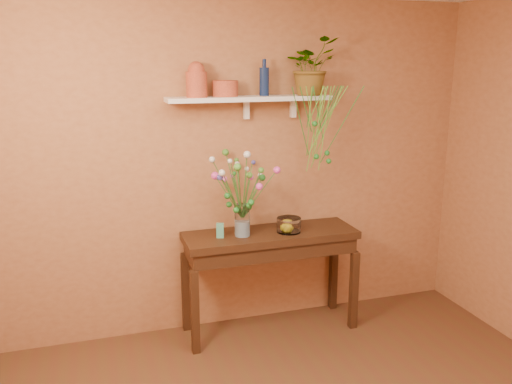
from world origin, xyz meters
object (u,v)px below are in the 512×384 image
Objects in this scene: sideboard at (270,246)px; spider_plant at (311,66)px; blue_bottle at (264,81)px; terracotta_jug at (196,80)px; glass_bowl at (289,225)px; glass_vase at (242,223)px; bouquet at (241,180)px.

spider_plant is (0.36, 0.09, 1.43)m from sideboard.
terracotta_jug is at bearing -177.14° from blue_bottle.
terracotta_jug is 1.35× the size of glass_bowl.
terracotta_jug is 0.92m from spider_plant.
blue_bottle reaches higher than glass_vase.
terracotta_jug is 0.94× the size of blue_bottle.
terracotta_jug reaches higher than bouquet.
sideboard is at bearing -84.49° from blue_bottle.
blue_bottle reaches higher than bouquet.
spider_plant reaches higher than blue_bottle.
bouquet is 3.15× the size of glass_bowl.
spider_plant is at bearing -1.03° from terracotta_jug.
spider_plant is 1.06m from bouquet.
spider_plant is 0.73× the size of bouquet.
glass_bowl is at bearing -148.04° from spider_plant.
spider_plant is at bearing 12.64° from bouquet.
terracotta_jug is at bearing 167.77° from glass_bowl.
sideboard is 5.34× the size of terracotta_jug.
terracotta_jug is at bearing 178.97° from spider_plant.
blue_bottle is 0.63× the size of spider_plant.
glass_bowl reaches higher than sideboard.
glass_vase is 0.35m from bouquet.
blue_bottle is 0.39m from spider_plant.
blue_bottle reaches higher than glass_bowl.
blue_bottle reaches higher than terracotta_jug.
glass_bowl is (0.15, -0.18, -1.14)m from blue_bottle.
blue_bottle is 1.12m from glass_vase.
sideboard is 0.23m from glass_bowl.
spider_plant reaches higher than bouquet.
bouquet reaches higher than glass_bowl.
blue_bottle is 0.46× the size of bouquet.
spider_plant is at bearing 31.96° from glass_bowl.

